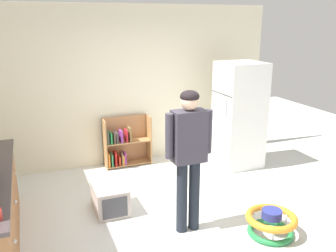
{
  "coord_description": "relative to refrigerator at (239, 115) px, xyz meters",
  "views": [
    {
      "loc": [
        -1.65,
        -3.66,
        2.45
      ],
      "look_at": [
        0.07,
        0.7,
        1.07
      ],
      "focal_mm": 38.97,
      "sensor_mm": 36.0,
      "label": 1
    }
  ],
  "objects": [
    {
      "name": "ground_plane",
      "position": [
        -1.66,
        -1.44,
        -0.89
      ],
      "size": [
        12.0,
        12.0,
        0.0
      ],
      "primitive_type": "plane",
      "color": "silver",
      "rests_on": "ground"
    },
    {
      "name": "pet_carrier",
      "position": [
        -2.43,
        -0.79,
        -0.71
      ],
      "size": [
        0.42,
        0.55,
        0.36
      ],
      "color": "beige",
      "rests_on": "ground"
    },
    {
      "name": "refrigerator",
      "position": [
        0.0,
        0.0,
        0.0
      ],
      "size": [
        0.73,
        0.68,
        1.78
      ],
      "color": "white",
      "rests_on": "ground"
    },
    {
      "name": "standing_person",
      "position": [
        -1.66,
        -1.57,
        0.14
      ],
      "size": [
        0.57,
        0.22,
        1.71
      ],
      "color": "#1F252E",
      "rests_on": "ground"
    },
    {
      "name": "back_wall",
      "position": [
        -1.66,
        0.89,
        0.46
      ],
      "size": [
        5.2,
        0.06,
        2.7
      ],
      "primitive_type": "cube",
      "color": "#EEE5C6",
      "rests_on": "ground"
    },
    {
      "name": "bookshelf",
      "position": [
        -1.84,
        0.7,
        -0.52
      ],
      "size": [
        0.8,
        0.28,
        0.85
      ],
      "color": "#B3804E",
      "rests_on": "ground"
    },
    {
      "name": "baby_walker",
      "position": [
        -0.8,
        -2.04,
        -0.73
      ],
      "size": [
        0.6,
        0.6,
        0.32
      ],
      "color": "#268848",
      "rests_on": "ground"
    }
  ]
}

